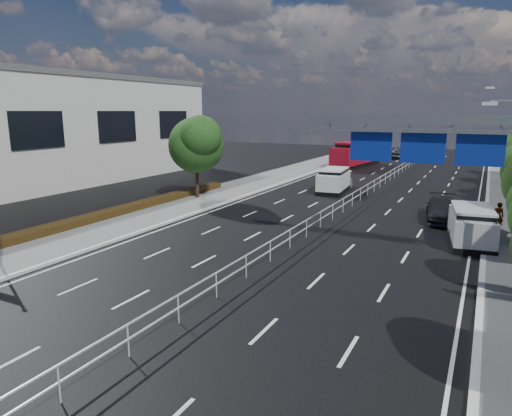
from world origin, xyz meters
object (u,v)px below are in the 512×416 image
at_px(near_car_dark, 400,154).
at_px(pedestrian_a, 498,216).
at_px(white_minivan, 334,180).
at_px(parked_car_teal, 472,225).
at_px(parked_car_dark, 444,209).
at_px(red_bus, 356,153).
at_px(silver_minivan, 471,226).
at_px(overhead_gantry, 440,142).
at_px(near_car_silver, 336,181).

distance_m(near_car_dark, pedestrian_a, 42.81).
bearing_deg(white_minivan, near_car_dark, 84.82).
bearing_deg(white_minivan, parked_car_teal, -47.35).
height_order(parked_car_teal, parked_car_dark, parked_car_dark).
distance_m(red_bus, parked_car_dark, 29.70).
xyz_separation_m(near_car_dark, silver_minivan, (11.33, -44.20, 0.27)).
bearing_deg(red_bus, near_car_dark, 81.89).
bearing_deg(parked_car_dark, silver_minivan, -77.88).
height_order(white_minivan, silver_minivan, white_minivan).
xyz_separation_m(overhead_gantry, parked_car_teal, (1.56, 5.61, -4.94)).
height_order(white_minivan, near_car_silver, white_minivan).
height_order(near_car_silver, parked_car_teal, near_car_silver).
bearing_deg(near_car_silver, white_minivan, 102.30).
height_order(red_bus, parked_car_dark, red_bus).
distance_m(near_car_silver, silver_minivan, 17.66).
distance_m(red_bus, silver_minivan, 34.98).
height_order(near_car_silver, near_car_dark, near_car_silver).
height_order(near_car_silver, parked_car_dark, near_car_silver).
distance_m(silver_minivan, parked_car_teal, 1.69).
bearing_deg(silver_minivan, pedestrian_a, 60.59).
xyz_separation_m(white_minivan, pedestrian_a, (12.74, -8.80, -0.06)).
relative_size(near_car_silver, parked_car_teal, 1.03).
bearing_deg(red_bus, near_car_silver, -73.38).
bearing_deg(silver_minivan, near_car_silver, 123.32).
xyz_separation_m(red_bus, pedestrian_a, (16.03, -28.42, -0.72)).
bearing_deg(parked_car_teal, near_car_dark, 103.03).
relative_size(silver_minivan, pedestrian_a, 3.05).
bearing_deg(red_bus, pedestrian_a, -53.48).
height_order(red_bus, near_car_silver, red_bus).
height_order(white_minivan, near_car_dark, white_minivan).
xyz_separation_m(overhead_gantry, white_minivan, (-9.88, 16.05, -4.58)).
relative_size(near_car_silver, parked_car_dark, 0.96).
relative_size(overhead_gantry, parked_car_teal, 2.15).
distance_m(silver_minivan, pedestrian_a, 3.55).
height_order(overhead_gantry, silver_minivan, overhead_gantry).
height_order(overhead_gantry, red_bus, overhead_gantry).
bearing_deg(parked_car_dark, pedestrian_a, -36.45).
distance_m(parked_car_dark, pedestrian_a, 3.54).
distance_m(near_car_silver, parked_car_dark, 12.86).
bearing_deg(silver_minivan, white_minivan, 125.50).
bearing_deg(parked_car_teal, white_minivan, 135.74).
height_order(silver_minivan, pedestrian_a, silver_minivan).
xyz_separation_m(overhead_gantry, near_car_silver, (-10.08, 17.23, -4.77)).
relative_size(silver_minivan, parked_car_dark, 0.99).
bearing_deg(overhead_gantry, near_car_silver, 120.31).
xyz_separation_m(red_bus, parked_car_dark, (12.93, -26.72, -0.95)).
xyz_separation_m(white_minivan, parked_car_teal, (11.44, -10.44, -0.36)).
bearing_deg(pedestrian_a, near_car_dark, -79.51).
xyz_separation_m(overhead_gantry, pedestrian_a, (2.86, 7.25, -4.64)).
bearing_deg(overhead_gantry, parked_car_teal, 74.46).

